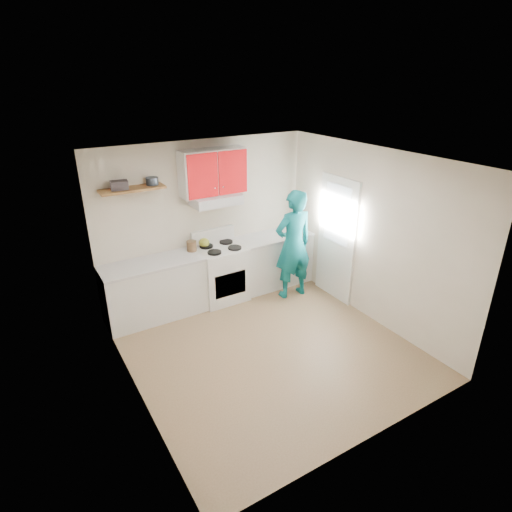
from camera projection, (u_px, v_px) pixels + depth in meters
floor at (267, 347)px, 5.89m from camera, size 3.80×3.80×0.00m
ceiling at (270, 160)px, 4.85m from camera, size 3.60×3.80×0.04m
back_wall at (205, 221)px, 6.86m from camera, size 3.60×0.04×2.60m
front_wall at (380, 336)px, 3.88m from camera, size 3.60×0.04×2.60m
left_wall at (127, 299)px, 4.52m from camera, size 0.04×3.80×2.60m
right_wall at (371, 236)px, 6.22m from camera, size 0.04×3.80×2.60m
door at (336, 239)px, 6.87m from camera, size 0.05×0.85×2.05m
door_glass at (337, 214)px, 6.69m from camera, size 0.01×0.55×0.95m
counter_left at (154, 290)px, 6.47m from camera, size 1.52×0.60×0.90m
counter_right at (273, 260)px, 7.51m from camera, size 1.32×0.60×0.90m
stove at (221, 273)px, 6.99m from camera, size 0.76×0.65×0.92m
range_hood at (216, 200)px, 6.57m from camera, size 0.76×0.44×0.15m
upper_cabinets at (213, 172)px, 6.45m from camera, size 1.02×0.33×0.70m
shelf at (132, 189)px, 5.91m from camera, size 0.90×0.30×0.04m
books at (119, 185)px, 5.79m from camera, size 0.25×0.20×0.12m
tin at (152, 181)px, 6.03m from camera, size 0.23×0.23×0.11m
kettle at (204, 243)px, 6.81m from camera, size 0.22×0.22×0.15m
crock at (192, 247)px, 6.66m from camera, size 0.17×0.17×0.19m
cutting_board at (271, 238)px, 7.24m from camera, size 0.32×0.26×0.02m
silicone_mat at (288, 233)px, 7.47m from camera, size 0.40×0.36×0.01m
person at (293, 245)px, 6.91m from camera, size 0.70×0.48×1.85m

